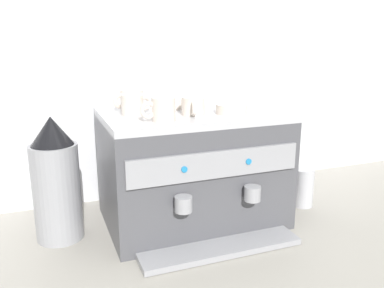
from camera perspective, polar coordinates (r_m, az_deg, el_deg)
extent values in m
plane|color=#9E998E|center=(1.60, 0.00, -10.45)|extent=(4.00, 4.00, 0.00)
cube|color=silver|center=(1.76, -3.91, 11.71)|extent=(2.80, 0.03, 1.18)
cube|color=#4C4C51|center=(1.53, 0.00, -3.67)|extent=(0.65, 0.43, 0.40)
cube|color=#B7B7BC|center=(1.47, 0.00, 4.15)|extent=(0.65, 0.43, 0.02)
cube|color=#939399|center=(1.31, 3.47, -2.92)|extent=(0.59, 0.01, 0.09)
cylinder|color=#1E7AB7|center=(1.26, -1.09, -3.59)|extent=(0.02, 0.01, 0.02)
cylinder|color=#1E7AB7|center=(1.35, 7.96, -2.46)|extent=(0.02, 0.01, 0.02)
cube|color=#939399|center=(1.38, 4.06, -14.40)|extent=(0.55, 0.12, 0.02)
cylinder|color=#939399|center=(1.28, -1.22, -8.44)|extent=(0.06, 0.06, 0.05)
cylinder|color=#939399|center=(1.38, 8.50, -6.89)|extent=(0.06, 0.06, 0.05)
cylinder|color=beige|center=(1.42, -8.40, 5.50)|extent=(0.08, 0.08, 0.07)
torus|color=beige|center=(1.45, -6.65, 5.72)|extent=(0.05, 0.03, 0.05)
cylinder|color=beige|center=(1.31, -4.01, 4.92)|extent=(0.08, 0.08, 0.08)
torus|color=beige|center=(1.29, -6.15, 4.75)|extent=(0.06, 0.02, 0.06)
cylinder|color=beige|center=(1.41, 0.14, 5.40)|extent=(0.08, 0.08, 0.06)
torus|color=beige|center=(1.36, 0.27, 5.04)|extent=(0.03, 0.05, 0.05)
cylinder|color=beige|center=(1.53, -8.48, 6.20)|extent=(0.08, 0.08, 0.07)
torus|color=beige|center=(1.50, -10.13, 5.94)|extent=(0.06, 0.04, 0.06)
cylinder|color=beige|center=(1.44, 5.56, 4.95)|extent=(0.11, 0.11, 0.03)
cylinder|color=beige|center=(1.44, 5.55, 4.46)|extent=(0.06, 0.06, 0.01)
cylinder|color=beige|center=(1.54, -3.26, 5.72)|extent=(0.12, 0.12, 0.03)
cylinder|color=beige|center=(1.55, -3.26, 5.25)|extent=(0.07, 0.07, 0.01)
cylinder|color=#939399|center=(1.47, -18.47, -6.47)|extent=(0.16, 0.16, 0.34)
cone|color=black|center=(1.41, -19.19, 1.78)|extent=(0.14, 0.14, 0.10)
cylinder|color=#B7B7BC|center=(1.75, 15.43, -5.93)|extent=(0.08, 0.08, 0.16)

